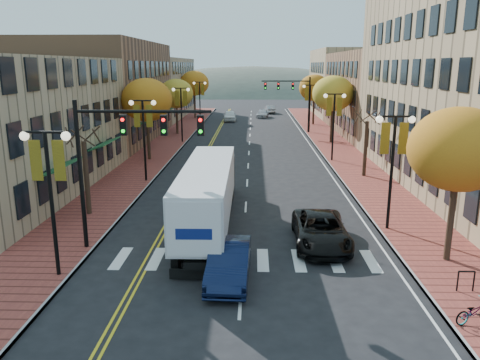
# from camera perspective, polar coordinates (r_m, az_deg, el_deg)

# --- Properties ---
(ground) EXTENTS (200.00, 200.00, 0.00)m
(ground) POSITION_cam_1_polar(r_m,az_deg,el_deg) (19.41, 0.19, -12.07)
(ground) COLOR black
(ground) RESTS_ON ground
(sidewalk_left) EXTENTS (4.00, 85.00, 0.15)m
(sidewalk_left) POSITION_cam_1_polar(r_m,az_deg,el_deg) (51.52, -8.94, 4.32)
(sidewalk_left) COLOR brown
(sidewalk_left) RESTS_ON ground
(sidewalk_right) EXTENTS (4.00, 85.00, 0.15)m
(sidewalk_right) POSITION_cam_1_polar(r_m,az_deg,el_deg) (51.37, 11.26, 4.20)
(sidewalk_right) COLOR brown
(sidewalk_right) RESTS_ON ground
(building_left_mid) EXTENTS (12.00, 24.00, 11.00)m
(building_left_mid) POSITION_cam_1_polar(r_m,az_deg,el_deg) (56.30, -16.66, 10.28)
(building_left_mid) COLOR brown
(building_left_mid) RESTS_ON ground
(building_left_far) EXTENTS (12.00, 26.00, 9.50)m
(building_left_far) POSITION_cam_1_polar(r_m,az_deg,el_deg) (80.45, -11.06, 10.98)
(building_left_far) COLOR #9E8966
(building_left_far) RESTS_ON ground
(building_right_mid) EXTENTS (15.00, 24.00, 10.00)m
(building_right_mid) POSITION_cam_1_polar(r_m,az_deg,el_deg) (62.22, 18.83, 9.95)
(building_right_mid) COLOR brown
(building_right_mid) RESTS_ON ground
(building_right_far) EXTENTS (15.00, 20.00, 11.00)m
(building_right_far) POSITION_cam_1_polar(r_m,az_deg,el_deg) (83.47, 14.45, 11.42)
(building_right_far) COLOR #9E8966
(building_right_far) RESTS_ON ground
(tree_left_a) EXTENTS (0.28, 0.28, 4.20)m
(tree_left_a) POSITION_cam_1_polar(r_m,az_deg,el_deg) (27.85, -18.20, 0.23)
(tree_left_a) COLOR #382619
(tree_left_a) RESTS_ON sidewalk_left
(tree_left_b) EXTENTS (4.48, 4.48, 7.21)m
(tree_left_b) POSITION_cam_1_polar(r_m,az_deg,el_deg) (42.61, -11.30, 9.53)
(tree_left_b) COLOR #382619
(tree_left_b) RESTS_ON sidewalk_left
(tree_left_c) EXTENTS (4.16, 4.16, 6.69)m
(tree_left_c) POSITION_cam_1_polar(r_m,az_deg,el_deg) (58.32, -7.78, 10.39)
(tree_left_c) COLOR #382619
(tree_left_c) RESTS_ON sidewalk_left
(tree_left_d) EXTENTS (4.61, 4.61, 7.42)m
(tree_left_d) POSITION_cam_1_polar(r_m,az_deg,el_deg) (76.09, -5.58, 11.66)
(tree_left_d) COLOR #382619
(tree_left_d) RESTS_ON sidewalk_left
(tree_right_a) EXTENTS (4.16, 4.16, 6.69)m
(tree_right_a) POSITION_cam_1_polar(r_m,az_deg,el_deg) (21.52, 25.12, 3.37)
(tree_right_a) COLOR #382619
(tree_right_a) RESTS_ON sidewalk_right
(tree_right_b) EXTENTS (0.28, 0.28, 4.20)m
(tree_right_b) POSITION_cam_1_polar(r_m,az_deg,el_deg) (36.99, 15.05, 3.70)
(tree_right_b) COLOR #382619
(tree_right_b) RESTS_ON sidewalk_right
(tree_right_c) EXTENTS (4.48, 4.48, 7.21)m
(tree_right_c) POSITION_cam_1_polar(r_m,az_deg,el_deg) (52.24, 11.27, 10.29)
(tree_right_c) COLOR #382619
(tree_right_c) RESTS_ON sidewalk_right
(tree_right_d) EXTENTS (4.35, 4.35, 7.00)m
(tree_right_d) POSITION_cam_1_polar(r_m,az_deg,el_deg) (68.06, 9.06, 11.03)
(tree_right_d) COLOR #382619
(tree_right_d) RESTS_ON sidewalk_right
(lamp_left_a) EXTENTS (1.96, 0.36, 6.05)m
(lamp_left_a) POSITION_cam_1_polar(r_m,az_deg,el_deg) (19.62, -22.26, 0.48)
(lamp_left_a) COLOR black
(lamp_left_a) RESTS_ON ground
(lamp_left_b) EXTENTS (1.96, 0.36, 6.05)m
(lamp_left_b) POSITION_cam_1_polar(r_m,az_deg,el_deg) (34.63, -11.69, 6.64)
(lamp_left_b) COLOR black
(lamp_left_b) RESTS_ON ground
(lamp_left_c) EXTENTS (1.96, 0.36, 6.05)m
(lamp_left_c) POSITION_cam_1_polar(r_m,az_deg,el_deg) (52.22, -7.18, 9.18)
(lamp_left_c) COLOR black
(lamp_left_c) RESTS_ON ground
(lamp_left_d) EXTENTS (1.96, 0.36, 6.05)m
(lamp_left_d) POSITION_cam_1_polar(r_m,az_deg,el_deg) (70.02, -4.93, 10.41)
(lamp_left_d) COLOR black
(lamp_left_d) RESTS_ON ground
(lamp_right_a) EXTENTS (1.96, 0.36, 6.05)m
(lamp_right_a) POSITION_cam_1_polar(r_m,az_deg,el_deg) (24.84, 18.18, 3.46)
(lamp_right_a) COLOR black
(lamp_right_a) RESTS_ON ground
(lamp_right_b) EXTENTS (1.96, 0.36, 6.05)m
(lamp_right_b) POSITION_cam_1_polar(r_m,az_deg,el_deg) (42.25, 11.38, 7.92)
(lamp_right_b) COLOR black
(lamp_right_b) RESTS_ON ground
(lamp_right_c) EXTENTS (1.96, 0.36, 6.05)m
(lamp_right_c) POSITION_cam_1_polar(r_m,az_deg,el_deg) (60.01, 8.54, 9.73)
(lamp_right_c) COLOR black
(lamp_right_c) RESTS_ON ground
(traffic_mast_near) EXTENTS (6.10, 0.35, 7.00)m
(traffic_mast_near) POSITION_cam_1_polar(r_m,az_deg,el_deg) (21.58, -14.32, 3.93)
(traffic_mast_near) COLOR black
(traffic_mast_near) RESTS_ON ground
(traffic_mast_far) EXTENTS (6.10, 0.34, 7.00)m
(traffic_mast_far) POSITION_cam_1_polar(r_m,az_deg,el_deg) (59.76, 6.60, 10.38)
(traffic_mast_far) COLOR black
(traffic_mast_far) RESTS_ON ground
(semi_truck) EXTENTS (2.40, 14.25, 3.56)m
(semi_truck) POSITION_cam_1_polar(r_m,az_deg,el_deg) (24.88, -3.77, -1.08)
(semi_truck) COLOR black
(semi_truck) RESTS_ON ground
(navy_sedan) EXTENTS (1.75, 4.67, 1.52)m
(navy_sedan) POSITION_cam_1_polar(r_m,az_deg,el_deg) (19.13, -1.32, -9.96)
(navy_sedan) COLOR black
(navy_sedan) RESTS_ON ground
(black_suv) EXTENTS (2.58, 5.47, 1.51)m
(black_suv) POSITION_cam_1_polar(r_m,az_deg,el_deg) (22.92, 9.82, -6.06)
(black_suv) COLOR black
(black_suv) RESTS_ON ground
(car_far_white) EXTENTS (2.06, 4.77, 1.60)m
(car_far_white) POSITION_cam_1_polar(r_m,az_deg,el_deg) (72.75, -1.25, 7.83)
(car_far_white) COLOR white
(car_far_white) RESTS_ON ground
(car_far_silver) EXTENTS (2.26, 4.50, 1.25)m
(car_far_silver) POSITION_cam_1_polar(r_m,az_deg,el_deg) (77.63, 2.77, 8.07)
(car_far_silver) COLOR #AEADB5
(car_far_silver) RESTS_ON ground
(car_far_oncoming) EXTENTS (1.88, 4.22, 1.34)m
(car_far_oncoming) POSITION_cam_1_polar(r_m,az_deg,el_deg) (84.77, 3.67, 8.58)
(car_far_oncoming) COLOR #9C9DA4
(car_far_oncoming) RESTS_ON ground
(bicycle) EXTENTS (1.61, 1.06, 0.80)m
(bicycle) POSITION_cam_1_polar(r_m,az_deg,el_deg) (17.85, 26.66, -14.14)
(bicycle) COLOR gray
(bicycle) RESTS_ON sidewalk_right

